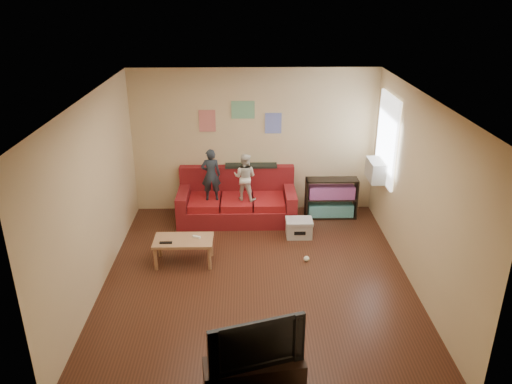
{
  "coord_description": "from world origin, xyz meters",
  "views": [
    {
      "loc": [
        -0.15,
        -6.37,
        4.06
      ],
      "look_at": [
        0.0,
        0.8,
        1.05
      ],
      "focal_mm": 35.0,
      "sensor_mm": 36.0,
      "label": 1
    }
  ],
  "objects_px": {
    "child_b": "(245,177)",
    "tv_stand": "(254,377)",
    "coffee_table": "(184,243)",
    "bookshelf": "(331,200)",
    "child_a": "(211,175)",
    "file_box": "(299,228)",
    "television": "(254,339)",
    "sofa": "(237,202)"
  },
  "relations": [
    {
      "from": "child_b",
      "to": "tv_stand",
      "type": "xyz_separation_m",
      "value": [
        0.09,
        -4.15,
        -0.68
      ]
    },
    {
      "from": "child_b",
      "to": "tv_stand",
      "type": "height_order",
      "value": "child_b"
    },
    {
      "from": "file_box",
      "to": "television",
      "type": "height_order",
      "value": "television"
    },
    {
      "from": "child_a",
      "to": "coffee_table",
      "type": "distance_m",
      "value": 1.59
    },
    {
      "from": "tv_stand",
      "to": "television",
      "type": "bearing_deg",
      "value": 0.0
    },
    {
      "from": "child_b",
      "to": "child_a",
      "type": "bearing_deg",
      "value": 19.25
    },
    {
      "from": "file_box",
      "to": "television",
      "type": "xyz_separation_m",
      "value": [
        -0.84,
        -3.55,
        0.53
      ]
    },
    {
      "from": "sofa",
      "to": "tv_stand",
      "type": "xyz_separation_m",
      "value": [
        0.24,
        -4.32,
        -0.12
      ]
    },
    {
      "from": "coffee_table",
      "to": "tv_stand",
      "type": "bearing_deg",
      "value": -68.89
    },
    {
      "from": "coffee_table",
      "to": "tv_stand",
      "type": "distance_m",
      "value": 2.91
    },
    {
      "from": "sofa",
      "to": "child_b",
      "type": "distance_m",
      "value": 0.61
    },
    {
      "from": "child_b",
      "to": "tv_stand",
      "type": "distance_m",
      "value": 4.21
    },
    {
      "from": "child_b",
      "to": "file_box",
      "type": "distance_m",
      "value": 1.32
    },
    {
      "from": "sofa",
      "to": "bookshelf",
      "type": "height_order",
      "value": "sofa"
    },
    {
      "from": "file_box",
      "to": "tv_stand",
      "type": "relative_size",
      "value": 0.43
    },
    {
      "from": "child_a",
      "to": "tv_stand",
      "type": "xyz_separation_m",
      "value": [
        0.69,
        -4.15,
        -0.73
      ]
    },
    {
      "from": "bookshelf",
      "to": "child_b",
      "type": "bearing_deg",
      "value": -173.84
    },
    {
      "from": "child_a",
      "to": "coffee_table",
      "type": "relative_size",
      "value": 1.04
    },
    {
      "from": "bookshelf",
      "to": "tv_stand",
      "type": "xyz_separation_m",
      "value": [
        -1.5,
        -4.32,
        -0.14
      ]
    },
    {
      "from": "child_b",
      "to": "bookshelf",
      "type": "distance_m",
      "value": 1.69
    },
    {
      "from": "sofa",
      "to": "child_b",
      "type": "bearing_deg",
      "value": -49.51
    },
    {
      "from": "bookshelf",
      "to": "tv_stand",
      "type": "relative_size",
      "value": 0.89
    },
    {
      "from": "bookshelf",
      "to": "file_box",
      "type": "xyz_separation_m",
      "value": [
        -0.67,
        -0.77,
        -0.18
      ]
    },
    {
      "from": "television",
      "to": "child_a",
      "type": "bearing_deg",
      "value": 82.4
    },
    {
      "from": "coffee_table",
      "to": "child_a",
      "type": "bearing_deg",
      "value": 76.17
    },
    {
      "from": "coffee_table",
      "to": "file_box",
      "type": "height_order",
      "value": "coffee_table"
    },
    {
      "from": "television",
      "to": "sofa",
      "type": "bearing_deg",
      "value": 76.11
    },
    {
      "from": "coffee_table",
      "to": "television",
      "type": "distance_m",
      "value": 2.93
    },
    {
      "from": "child_b",
      "to": "coffee_table",
      "type": "relative_size",
      "value": 0.94
    },
    {
      "from": "coffee_table",
      "to": "bookshelf",
      "type": "distance_m",
      "value": 3.02
    },
    {
      "from": "coffee_table",
      "to": "tv_stand",
      "type": "relative_size",
      "value": 0.86
    },
    {
      "from": "coffee_table",
      "to": "bookshelf",
      "type": "relative_size",
      "value": 0.96
    },
    {
      "from": "child_a",
      "to": "child_b",
      "type": "bearing_deg",
      "value": 176.17
    },
    {
      "from": "sofa",
      "to": "bookshelf",
      "type": "relative_size",
      "value": 2.25
    },
    {
      "from": "child_b",
      "to": "bookshelf",
      "type": "bearing_deg",
      "value": -154.59
    },
    {
      "from": "file_box",
      "to": "tv_stand",
      "type": "bearing_deg",
      "value": -103.24
    },
    {
      "from": "sofa",
      "to": "coffee_table",
      "type": "xyz_separation_m",
      "value": [
        -0.81,
        -1.61,
        0.04
      ]
    },
    {
      "from": "child_a",
      "to": "file_box",
      "type": "relative_size",
      "value": 2.08
    },
    {
      "from": "file_box",
      "to": "television",
      "type": "bearing_deg",
      "value": -103.24
    },
    {
      "from": "child_b",
      "to": "sofa",
      "type": "bearing_deg",
      "value": -30.26
    },
    {
      "from": "child_a",
      "to": "file_box",
      "type": "bearing_deg",
      "value": 154.78
    },
    {
      "from": "bookshelf",
      "to": "file_box",
      "type": "height_order",
      "value": "bookshelf"
    }
  ]
}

